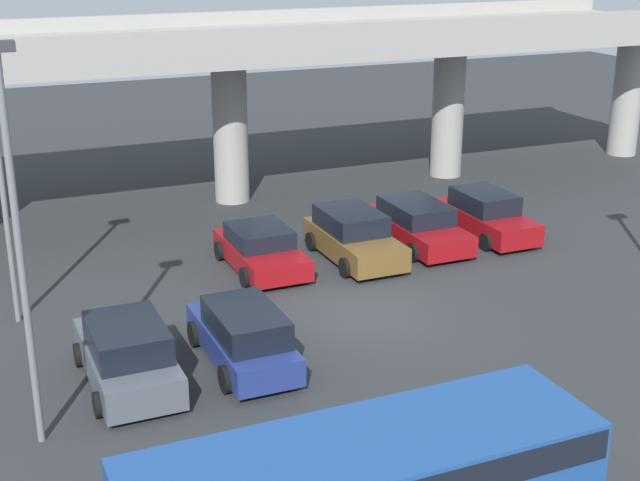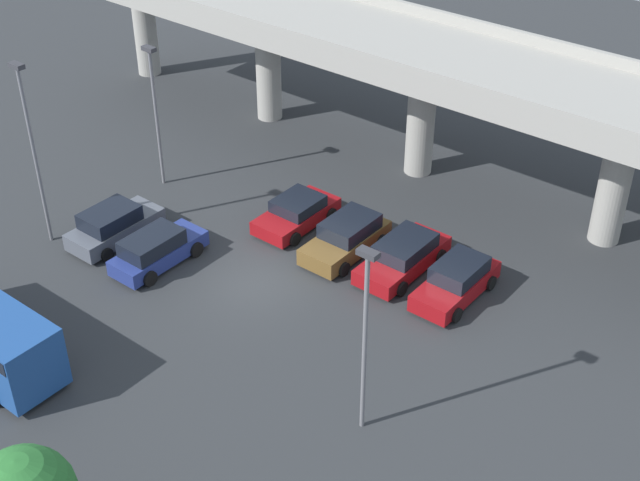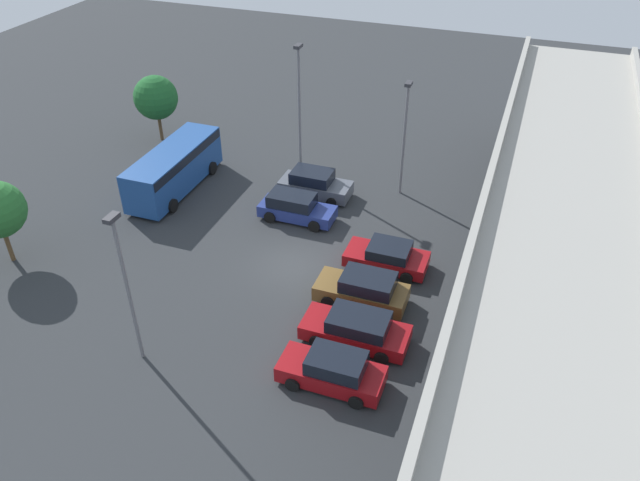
{
  "view_description": "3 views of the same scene",
  "coord_description": "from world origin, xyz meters",
  "px_view_note": "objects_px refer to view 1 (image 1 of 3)",
  "views": [
    {
      "loc": [
        -10.7,
        -21.18,
        10.53
      ],
      "look_at": [
        -0.31,
        2.77,
        1.41
      ],
      "focal_mm": 50.0,
      "sensor_mm": 36.0,
      "label": 1
    },
    {
      "loc": [
        21.14,
        -21.98,
        22.67
      ],
      "look_at": [
        1.77,
        2.26,
        1.81
      ],
      "focal_mm": 50.0,
      "sensor_mm": 36.0,
      "label": 2
    },
    {
      "loc": [
        24.33,
        10.32,
        20.03
      ],
      "look_at": [
        -0.62,
        1.33,
        1.51
      ],
      "focal_mm": 35.0,
      "sensor_mm": 36.0,
      "label": 3
    }
  ],
  "objects_px": {
    "parked_car_5": "(486,215)",
    "lamp_post_mid_lot": "(16,224)",
    "parked_car_2": "(261,249)",
    "parked_car_0": "(127,355)",
    "lamp_post_by_overpass": "(1,175)",
    "parked_car_1": "(243,336)",
    "parked_car_4": "(417,224)",
    "parked_car_3": "(353,237)"
  },
  "relations": [
    {
      "from": "parked_car_0",
      "to": "parked_car_3",
      "type": "relative_size",
      "value": 0.99
    },
    {
      "from": "parked_car_2",
      "to": "parked_car_4",
      "type": "height_order",
      "value": "parked_car_4"
    },
    {
      "from": "parked_car_2",
      "to": "lamp_post_by_overpass",
      "type": "bearing_deg",
      "value": -81.26
    },
    {
      "from": "parked_car_4",
      "to": "parked_car_5",
      "type": "xyz_separation_m",
      "value": [
        2.77,
        -0.18,
        0.03
      ]
    },
    {
      "from": "parked_car_1",
      "to": "parked_car_0",
      "type": "bearing_deg",
      "value": 87.94
    },
    {
      "from": "parked_car_0",
      "to": "parked_car_5",
      "type": "distance_m",
      "value": 15.56
    },
    {
      "from": "parked_car_1",
      "to": "parked_car_2",
      "type": "xyz_separation_m",
      "value": [
        2.72,
        6.25,
        -0.11
      ]
    },
    {
      "from": "parked_car_0",
      "to": "parked_car_2",
      "type": "xyz_separation_m",
      "value": [
        5.66,
        6.14,
        -0.12
      ]
    },
    {
      "from": "parked_car_0",
      "to": "parked_car_1",
      "type": "bearing_deg",
      "value": -92.06
    },
    {
      "from": "parked_car_0",
      "to": "parked_car_5",
      "type": "relative_size",
      "value": 0.99
    },
    {
      "from": "parked_car_1",
      "to": "parked_car_3",
      "type": "height_order",
      "value": "parked_car_3"
    },
    {
      "from": "parked_car_0",
      "to": "lamp_post_by_overpass",
      "type": "relative_size",
      "value": 0.61
    },
    {
      "from": "parked_car_0",
      "to": "parked_car_2",
      "type": "distance_m",
      "value": 8.35
    },
    {
      "from": "parked_car_2",
      "to": "parked_car_4",
      "type": "distance_m",
      "value": 5.89
    },
    {
      "from": "lamp_post_mid_lot",
      "to": "lamp_post_by_overpass",
      "type": "xyz_separation_m",
      "value": [
        0.19,
        6.78,
        -0.7
      ]
    },
    {
      "from": "parked_car_2",
      "to": "parked_car_3",
      "type": "height_order",
      "value": "parked_car_3"
    },
    {
      "from": "parked_car_1",
      "to": "lamp_post_mid_lot",
      "type": "distance_m",
      "value": 6.95
    },
    {
      "from": "lamp_post_mid_lot",
      "to": "lamp_post_by_overpass",
      "type": "distance_m",
      "value": 6.82
    },
    {
      "from": "parked_car_2",
      "to": "lamp_post_mid_lot",
      "type": "height_order",
      "value": "lamp_post_mid_lot"
    },
    {
      "from": "parked_car_3",
      "to": "lamp_post_by_overpass",
      "type": "xyz_separation_m",
      "value": [
        -10.96,
        -0.83,
        3.5
      ]
    },
    {
      "from": "parked_car_4",
      "to": "lamp_post_by_overpass",
      "type": "xyz_separation_m",
      "value": [
        -13.67,
        -1.31,
        3.57
      ]
    },
    {
      "from": "parked_car_0",
      "to": "lamp_post_mid_lot",
      "type": "bearing_deg",
      "value": 128.43
    },
    {
      "from": "parked_car_0",
      "to": "parked_car_4",
      "type": "distance_m",
      "value": 13.14
    },
    {
      "from": "parked_car_4",
      "to": "lamp_post_by_overpass",
      "type": "height_order",
      "value": "lamp_post_by_overpass"
    },
    {
      "from": "parked_car_2",
      "to": "lamp_post_mid_lot",
      "type": "relative_size",
      "value": 0.5
    },
    {
      "from": "parked_car_4",
      "to": "parked_car_5",
      "type": "relative_size",
      "value": 1.09
    },
    {
      "from": "parked_car_3",
      "to": "lamp_post_by_overpass",
      "type": "height_order",
      "value": "lamp_post_by_overpass"
    },
    {
      "from": "lamp_post_by_overpass",
      "to": "lamp_post_mid_lot",
      "type": "bearing_deg",
      "value": -91.6
    },
    {
      "from": "parked_car_0",
      "to": "parked_car_2",
      "type": "relative_size",
      "value": 1.03
    },
    {
      "from": "parked_car_1",
      "to": "lamp_post_by_overpass",
      "type": "xyz_separation_m",
      "value": [
        -5.06,
        5.05,
        3.52
      ]
    },
    {
      "from": "parked_car_1",
      "to": "parked_car_4",
      "type": "relative_size",
      "value": 0.91
    },
    {
      "from": "parked_car_1",
      "to": "lamp_post_mid_lot",
      "type": "relative_size",
      "value": 0.52
    },
    {
      "from": "lamp_post_mid_lot",
      "to": "parked_car_0",
      "type": "bearing_deg",
      "value": 38.43
    },
    {
      "from": "parked_car_3",
      "to": "parked_car_5",
      "type": "height_order",
      "value": "parked_car_3"
    },
    {
      "from": "parked_car_5",
      "to": "lamp_post_by_overpass",
      "type": "relative_size",
      "value": 0.62
    },
    {
      "from": "parked_car_2",
      "to": "parked_car_4",
      "type": "relative_size",
      "value": 0.89
    },
    {
      "from": "parked_car_5",
      "to": "parked_car_3",
      "type": "bearing_deg",
      "value": -86.84
    },
    {
      "from": "parked_car_4",
      "to": "parked_car_1",
      "type": "bearing_deg",
      "value": -53.54
    },
    {
      "from": "parked_car_3",
      "to": "lamp_post_by_overpass",
      "type": "relative_size",
      "value": 0.62
    },
    {
      "from": "parked_car_0",
      "to": "parked_car_3",
      "type": "bearing_deg",
      "value": -56.82
    },
    {
      "from": "parked_car_1",
      "to": "parked_car_4",
      "type": "bearing_deg",
      "value": -53.54
    },
    {
      "from": "parked_car_5",
      "to": "lamp_post_mid_lot",
      "type": "xyz_separation_m",
      "value": [
        -16.63,
        -7.91,
        4.23
      ]
    }
  ]
}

